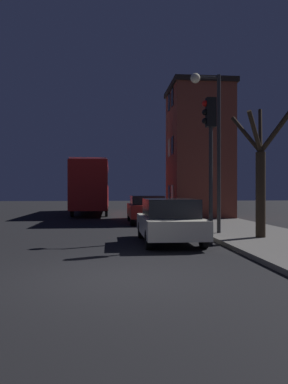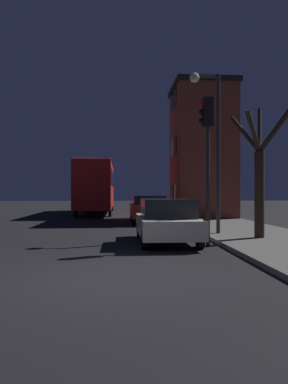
{
  "view_description": "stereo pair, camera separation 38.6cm",
  "coord_description": "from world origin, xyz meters",
  "px_view_note": "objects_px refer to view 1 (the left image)",
  "views": [
    {
      "loc": [
        -0.12,
        -7.38,
        1.69
      ],
      "look_at": [
        1.3,
        8.05,
        1.66
      ],
      "focal_mm": 35.0,
      "sensor_mm": 36.0,
      "label": 1
    },
    {
      "loc": [
        0.26,
        -7.41,
        1.69
      ],
      "look_at": [
        1.3,
        8.05,
        1.66
      ],
      "focal_mm": 35.0,
      "sensor_mm": 36.0,
      "label": 2
    }
  ],
  "objects_px": {
    "bare_tree": "(261,175)",
    "car_near_lane": "(169,220)",
    "traffic_light": "(210,140)",
    "streetlamp": "(212,129)",
    "car_mid_lane": "(146,208)",
    "bus": "(92,184)"
  },
  "relations": [
    {
      "from": "streetlamp",
      "to": "bare_tree",
      "type": "height_order",
      "value": "streetlamp"
    },
    {
      "from": "bare_tree",
      "to": "bus",
      "type": "xyz_separation_m",
      "value": [
        -6.47,
        16.41,
        0.02
      ]
    },
    {
      "from": "bare_tree",
      "to": "car_mid_lane",
      "type": "xyz_separation_m",
      "value": [
        -3.17,
        7.54,
        -1.46
      ]
    },
    {
      "from": "traffic_light",
      "to": "streetlamp",
      "type": "bearing_deg",
      "value": 73.3
    },
    {
      "from": "traffic_light",
      "to": "bus",
      "type": "distance_m",
      "value": 17.98
    },
    {
      "from": "streetlamp",
      "to": "car_near_lane",
      "type": "distance_m",
      "value": 4.13
    },
    {
      "from": "streetlamp",
      "to": "bus",
      "type": "relative_size",
      "value": 0.54
    },
    {
      "from": "traffic_light",
      "to": "car_near_lane",
      "type": "distance_m",
      "value": 2.88
    },
    {
      "from": "streetlamp",
      "to": "bare_tree",
      "type": "xyz_separation_m",
      "value": [
        1.31,
        -1.43,
        -1.79
      ]
    },
    {
      "from": "car_mid_lane",
      "to": "car_near_lane",
      "type": "bearing_deg",
      "value": -90.06
    },
    {
      "from": "car_near_lane",
      "to": "streetlamp",
      "type": "bearing_deg",
      "value": 41.6
    },
    {
      "from": "streetlamp",
      "to": "bus",
      "type": "xyz_separation_m",
      "value": [
        -5.16,
        14.99,
        -1.77
      ]
    },
    {
      "from": "bare_tree",
      "to": "bus",
      "type": "distance_m",
      "value": 17.64
    },
    {
      "from": "traffic_light",
      "to": "car_near_lane",
      "type": "height_order",
      "value": "traffic_light"
    },
    {
      "from": "car_mid_lane",
      "to": "traffic_light",
      "type": "bearing_deg",
      "value": -82.4
    },
    {
      "from": "streetlamp",
      "to": "bus",
      "type": "distance_m",
      "value": 15.95
    },
    {
      "from": "traffic_light",
      "to": "car_mid_lane",
      "type": "height_order",
      "value": "traffic_light"
    },
    {
      "from": "car_near_lane",
      "to": "car_mid_lane",
      "type": "distance_m",
      "value": 7.77
    },
    {
      "from": "bus",
      "to": "car_near_lane",
      "type": "relative_size",
      "value": 2.7
    },
    {
      "from": "bare_tree",
      "to": "car_near_lane",
      "type": "xyz_separation_m",
      "value": [
        -3.18,
        -0.23,
        -1.5
      ]
    },
    {
      "from": "bare_tree",
      "to": "car_near_lane",
      "type": "bearing_deg",
      "value": -175.85
    },
    {
      "from": "car_mid_lane",
      "to": "bare_tree",
      "type": "bearing_deg",
      "value": -67.21
    }
  ]
}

